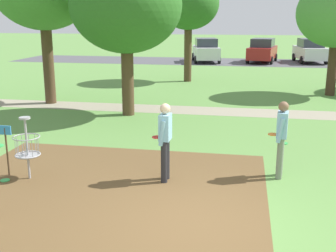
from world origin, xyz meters
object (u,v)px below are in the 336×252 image
(player_waiting_right, at_px, (165,138))
(parked_car_center_left, at_px, (262,50))
(frisbee_by_tee, at_px, (284,143))
(player_waiting_left, at_px, (281,135))
(tree_near_left, at_px, (126,6))
(parked_car_center_right, at_px, (310,51))
(tree_near_right, at_px, (188,4))
(disc_golf_basket, at_px, (25,145))
(frisbee_mid_grass, at_px, (5,180))
(parked_car_leftmost, at_px, (206,50))

(player_waiting_right, bearing_deg, parked_car_center_left, 83.59)
(frisbee_by_tee, bearing_deg, player_waiting_left, -96.89)
(tree_near_left, bearing_deg, parked_car_center_right, 65.80)
(tree_near_left, xyz_separation_m, tree_near_right, (1.00, 8.53, 0.28))
(player_waiting_right, bearing_deg, tree_near_left, 112.62)
(player_waiting_left, distance_m, tree_near_right, 14.77)
(disc_golf_basket, bearing_deg, tree_near_left, 85.41)
(frisbee_mid_grass, xyz_separation_m, tree_near_left, (0.92, 6.66, 3.81))
(parked_car_center_left, bearing_deg, player_waiting_left, -90.97)
(tree_near_right, height_order, parked_car_leftmost, tree_near_right)
(disc_golf_basket, xyz_separation_m, frisbee_mid_grass, (-0.40, -0.24, -0.74))
(frisbee_mid_grass, relative_size, tree_near_left, 0.04)
(player_waiting_right, height_order, parked_car_leftmost, parked_car_leftmost)
(player_waiting_right, distance_m, frisbee_mid_grass, 3.61)
(player_waiting_right, xyz_separation_m, parked_car_center_right, (6.50, 26.05, -0.05))
(tree_near_right, bearing_deg, parked_car_center_right, 55.17)
(tree_near_left, xyz_separation_m, parked_car_center_left, (5.37, 19.52, -2.90))
(disc_golf_basket, height_order, tree_near_right, tree_near_right)
(player_waiting_right, distance_m, parked_car_leftmost, 25.08)
(player_waiting_left, height_order, parked_car_center_right, parked_car_center_right)
(player_waiting_right, distance_m, frisbee_by_tee, 4.41)
(tree_near_left, relative_size, parked_car_center_left, 1.23)
(frisbee_mid_grass, distance_m, parked_car_leftmost, 25.77)
(tree_near_left, distance_m, tree_near_right, 8.60)
(frisbee_by_tee, distance_m, tree_near_left, 7.05)
(parked_car_leftmost, bearing_deg, player_waiting_right, -86.58)
(disc_golf_basket, bearing_deg, frisbee_by_tee, 32.73)
(disc_golf_basket, xyz_separation_m, tree_near_right, (1.52, 14.96, 3.35))
(disc_golf_basket, relative_size, tree_near_right, 0.25)
(tree_near_right, bearing_deg, parked_car_center_left, 68.31)
(disc_golf_basket, bearing_deg, parked_car_center_right, 70.21)
(parked_car_leftmost, relative_size, parked_car_center_right, 1.02)
(frisbee_by_tee, bearing_deg, parked_car_leftmost, 101.10)
(frisbee_mid_grass, xyz_separation_m, parked_car_leftmost, (1.93, 25.68, 0.91))
(disc_golf_basket, distance_m, frisbee_by_tee, 6.92)
(disc_golf_basket, height_order, frisbee_mid_grass, disc_golf_basket)
(player_waiting_right, bearing_deg, parked_car_center_right, 75.99)
(parked_car_center_left, distance_m, parked_car_center_right, 3.67)
(parked_car_leftmost, distance_m, parked_car_center_left, 4.39)
(disc_golf_basket, distance_m, tree_near_right, 15.40)
(tree_near_right, height_order, parked_car_center_right, tree_near_right)
(frisbee_by_tee, relative_size, parked_car_center_left, 0.05)
(player_waiting_left, distance_m, parked_car_center_left, 24.88)
(disc_golf_basket, height_order, player_waiting_right, player_waiting_right)
(parked_car_center_left, bearing_deg, parked_car_leftmost, -173.42)
(player_waiting_left, relative_size, player_waiting_right, 1.00)
(player_waiting_right, xyz_separation_m, frisbee_by_tee, (2.77, 3.30, -0.96))
(disc_golf_basket, bearing_deg, player_waiting_left, 11.14)
(parked_car_leftmost, bearing_deg, parked_car_center_left, 6.58)
(tree_near_right, bearing_deg, tree_near_left, -96.69)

